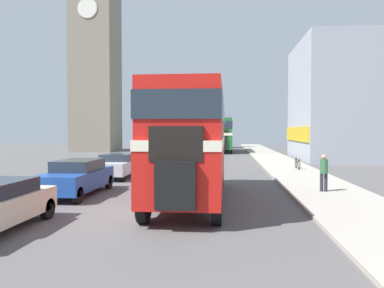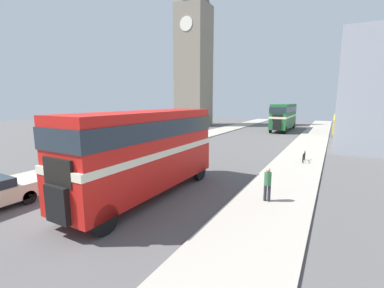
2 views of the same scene
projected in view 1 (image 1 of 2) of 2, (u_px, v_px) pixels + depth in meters
name	position (u px, v px, depth m)	size (l,w,h in m)	color
ground_plane	(153.00, 215.00, 12.10)	(120.00, 120.00, 0.00)	#565454
sidewalk_right	(369.00, 217.00, 11.47)	(3.50, 120.00, 0.12)	#A8A093
double_decker_bus	(192.00, 136.00, 14.48)	(2.45, 9.50, 4.23)	red
bus_distant	(222.00, 132.00, 47.75)	(2.41, 10.68, 4.22)	#1E602D
car_parked_mid	(77.00, 177.00, 15.77)	(1.77, 4.53, 1.48)	#1E479E
car_parked_far	(118.00, 165.00, 21.68)	(1.82, 4.35, 1.37)	silver
pedestrian_walking	(324.00, 171.00, 15.96)	(0.32, 0.32, 1.58)	#282833
bicycle_on_pavement	(297.00, 164.00, 25.31)	(0.05, 1.76, 0.78)	black
church_tower	(95.00, 22.00, 49.68)	(5.83, 5.83, 33.68)	gray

